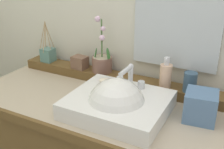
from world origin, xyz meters
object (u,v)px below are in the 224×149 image
Objects in this scene: soap_bar at (106,81)px; trinket_box at (80,62)px; tumbler_cup at (190,82)px; potted_plant at (102,61)px; sink_basin at (117,106)px; reed_diffuser at (48,55)px; tissue_box at (201,106)px; soap_dispenser at (166,75)px.

soap_bar is 0.30m from trinket_box.
trinket_box is at bearing 179.23° from tumbler_cup.
sink_basin is at bearing -50.35° from potted_plant.
sink_basin is 1.38× the size of potted_plant.
soap_bar is 0.29× the size of reed_diffuser.
potted_plant is at bearing 1.33° from reed_diffuser.
soap_dispenser is at bearing 144.76° from tissue_box.
potted_plant reaches higher than tissue_box.
reed_diffuser is at bearing -176.20° from trinket_box.
trinket_box is 0.64× the size of tissue_box.
reed_diffuser is 0.23m from trinket_box.
soap_bar is 0.45m from tissue_box.
soap_dispenser reaches higher than soap_bar.
reed_diffuser is at bearing 155.60° from sink_basin.
potted_plant reaches higher than soap_bar.
soap_bar is at bearing -25.92° from trinket_box.
soap_dispenser is 1.57× the size of tumbler_cup.
soap_dispenser is at bearing -1.16° from reed_diffuser.
soap_dispenser reaches higher than tissue_box.
trinket_box is at bearing 144.24° from sink_basin.
tissue_box is (0.45, 0.01, -0.02)m from soap_bar.
tissue_box is at bearing -9.42° from reed_diffuser.
soap_bar is 0.23× the size of potted_plant.
tissue_box is at bearing -6.33° from trinket_box.
soap_dispenser is 0.25m from tissue_box.
trinket_box is (-0.51, 0.01, -0.03)m from soap_dispenser.
potted_plant is 2.03× the size of soap_dispenser.
potted_plant is 0.14m from trinket_box.
tissue_box is (0.08, -0.14, -0.04)m from tumbler_cup.
sink_basin is 0.46m from trinket_box.
reed_diffuser reaches higher than tissue_box.
reed_diffuser is (-0.74, 0.02, -0.02)m from soap_dispenser.
soap_dispenser is at bearing -3.67° from potted_plant.
reed_diffuser is (-0.37, -0.01, -0.02)m from potted_plant.
potted_plant is at bearing 129.65° from sink_basin.
tumbler_cup is 1.15× the size of trinket_box.
trinket_box is at bearing 168.09° from tissue_box.
sink_basin is 1.74× the size of reed_diffuser.
soap_dispenser is 0.51m from trinket_box.
tumbler_cup is 0.39× the size of reed_diffuser.
sink_basin is 6.09× the size of soap_bar.
soap_dispenser is at bearing 179.66° from tumbler_cup.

